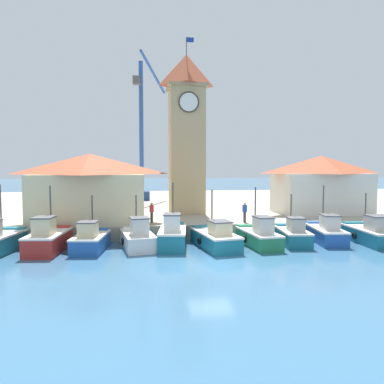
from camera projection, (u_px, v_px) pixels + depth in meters
name	position (u px, v px, depth m)	size (l,w,h in m)	color
ground_plane	(211.00, 265.00, 21.34)	(300.00, 300.00, 0.00)	#386689
quay_wharf	(171.00, 205.00, 48.49)	(120.00, 40.00, 1.07)	#A89E89
fishing_boat_left_outer	(48.00, 239.00, 24.54)	(2.42, 4.73, 4.31)	#AD2823
fishing_boat_left_inner	(91.00, 240.00, 24.89)	(2.38, 4.28, 3.64)	#2356A8
fishing_boat_mid_left	(138.00, 238.00, 25.62)	(2.63, 4.77, 3.59)	silver
fishing_boat_center	(173.00, 235.00, 25.89)	(2.41, 4.88, 4.47)	#196B7F
fishing_boat_mid_right	(215.00, 238.00, 25.65)	(2.86, 5.36, 3.98)	#196B7F
fishing_boat_right_inner	(259.00, 236.00, 26.22)	(2.19, 4.87, 4.12)	#237A4C
fishing_boat_right_outer	(293.00, 235.00, 26.87)	(2.26, 4.32, 3.58)	#196B7F
fishing_boat_far_right	(326.00, 232.00, 27.66)	(2.47, 5.02, 4.19)	#2356A8
fishing_boat_end_right	(370.00, 233.00, 27.21)	(2.21, 5.22, 3.61)	#196B7F
clock_tower	(186.00, 130.00, 35.81)	(3.73, 3.73, 16.69)	tan
warehouse_left	(90.00, 187.00, 30.63)	(9.09, 6.88, 5.55)	beige
warehouse_right	(321.00, 184.00, 36.17)	(8.74, 5.73, 5.54)	silver
port_crane_near	(142.00, 145.00, 49.38)	(4.73, 9.10, 19.63)	navy
dock_worker_near_tower	(152.00, 212.00, 30.06)	(0.34, 0.22, 1.62)	#33333D
dock_worker_along_quay	(245.00, 212.00, 30.21)	(0.34, 0.22, 1.62)	#33333D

